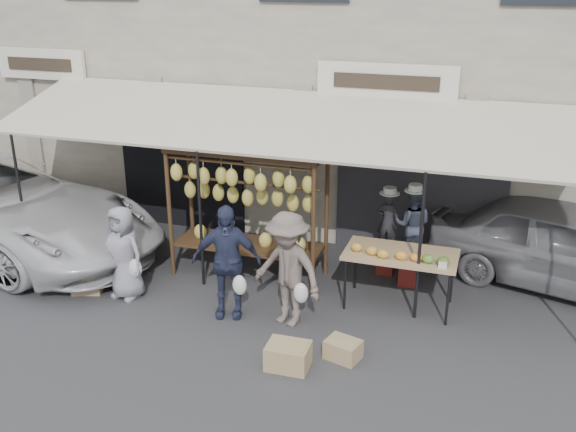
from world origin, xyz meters
name	(u,v)px	position (x,y,z in m)	size (l,w,h in m)	color
ground_plane	(232,328)	(0.00, 0.00, 0.00)	(90.00, 90.00, 0.00)	#2D2D30
shophouse	(344,33)	(0.00, 6.50, 3.65)	(24.00, 6.15, 7.30)	#BBB096
awning	(282,123)	(0.01, 2.28, 2.57)	(10.00, 2.35, 2.92)	beige
banana_rack	(246,189)	(-0.42, 1.70, 1.57)	(2.60, 0.90, 2.24)	#4D3018
produce_table	(401,256)	(2.20, 1.39, 0.87)	(1.70, 0.90, 1.04)	tan
vendor_left	(388,222)	(1.80, 2.54, 0.94)	(0.40, 0.26, 1.08)	#26262A
vendor_right	(413,225)	(2.25, 2.25, 1.06)	(0.60, 0.46, 1.23)	#333B4E
customer_left	(124,253)	(-1.98, 0.38, 0.76)	(0.75, 0.49, 1.53)	gray
customer_mid	(226,261)	(-0.22, 0.37, 0.88)	(1.03, 0.43, 1.76)	#2A314E
customer_right	(288,269)	(0.72, 0.41, 0.87)	(1.13, 0.65, 1.75)	#6A5C54
stool_left	(386,262)	(1.80, 2.54, 0.20)	(0.29, 0.29, 0.40)	maroon
stool_right	(409,272)	(2.25, 2.25, 0.22)	(0.32, 0.32, 0.44)	maroon
crate_near_a	(288,356)	(1.09, -0.68, 0.17)	(0.56, 0.42, 0.33)	tan
crate_near_b	(343,349)	(1.73, -0.26, 0.13)	(0.45, 0.34, 0.27)	tan
crate_far	(88,283)	(-2.68, 0.33, 0.14)	(0.47, 0.36, 0.28)	tan
sedan	(565,245)	(4.63, 2.96, 0.73)	(1.72, 4.29, 1.46)	gray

